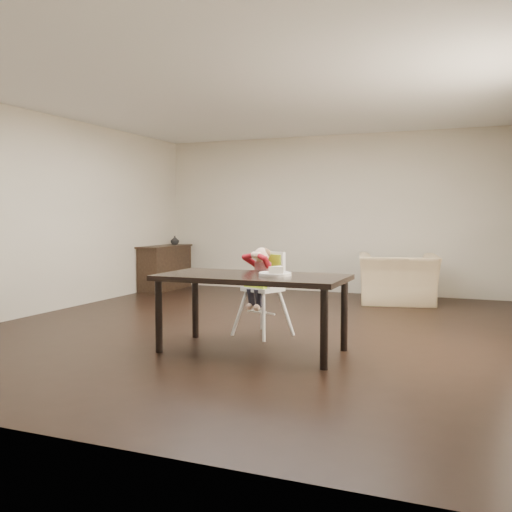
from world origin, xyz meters
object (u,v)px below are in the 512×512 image
Objects in this scene: armchair at (398,271)px; high_chair at (264,273)px; dining_table at (252,283)px; sideboard at (165,267)px.

high_chair is at bearing 58.47° from armchair.
sideboard reaches higher than dining_table.
high_chair is (-0.17, 0.77, 0.01)m from dining_table.
dining_table is at bearing -55.65° from high_chair.
sideboard is (-3.08, 3.00, -0.29)m from high_chair.
dining_table is 3.74m from armchair.
high_chair is at bearing -44.23° from sideboard.
armchair reaches higher than high_chair.
high_chair reaches higher than dining_table.
dining_table is at bearing 64.97° from armchair.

